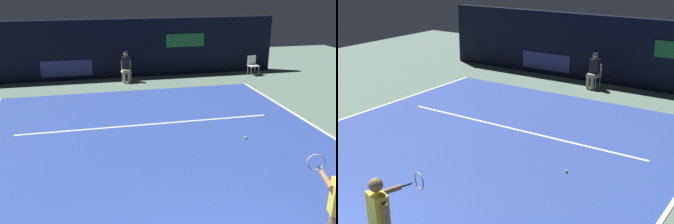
# 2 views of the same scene
# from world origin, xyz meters

# --- Properties ---
(ground_plane) EXTENTS (28.97, 28.97, 0.00)m
(ground_plane) POSITION_xyz_m (0.00, 4.99, 0.00)
(ground_plane) COLOR slate
(court_surface) EXTENTS (9.90, 11.97, 0.01)m
(court_surface) POSITION_xyz_m (0.00, 4.99, 0.01)
(court_surface) COLOR #2D479E
(court_surface) RESTS_ON ground
(line_sideline_left) EXTENTS (0.10, 11.97, 0.01)m
(line_sideline_left) POSITION_xyz_m (4.90, 4.99, 0.01)
(line_sideline_left) COLOR white
(line_sideline_left) RESTS_ON court_surface
(line_sideline_right) EXTENTS (0.10, 11.97, 0.01)m
(line_sideline_right) POSITION_xyz_m (-4.90, 4.99, 0.01)
(line_sideline_right) COLOR white
(line_sideline_right) RESTS_ON court_surface
(line_service) EXTENTS (7.72, 0.10, 0.01)m
(line_service) POSITION_xyz_m (0.00, 7.08, 0.01)
(line_service) COLOR white
(line_service) RESTS_ON court_surface
(back_wall) EXTENTS (14.24, 0.33, 2.60)m
(back_wall) POSITION_xyz_m (-0.00, 13.40, 1.30)
(back_wall) COLOR black
(back_wall) RESTS_ON ground
(tennis_player) EXTENTS (0.50, 1.04, 1.73)m
(tennis_player) POSITION_xyz_m (1.76, 0.53, 0.99)
(tennis_player) COLOR #8C6647
(tennis_player) RESTS_ON ground
(line_judge_on_chair) EXTENTS (0.47, 0.55, 1.32)m
(line_judge_on_chair) POSITION_xyz_m (0.01, 12.42, 0.69)
(line_judge_on_chair) COLOR white
(line_judge_on_chair) RESTS_ON ground
(tennis_ball) EXTENTS (0.07, 0.07, 0.07)m
(tennis_ball) POSITION_xyz_m (2.46, 5.40, 0.05)
(tennis_ball) COLOR #CCE033
(tennis_ball) RESTS_ON court_surface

